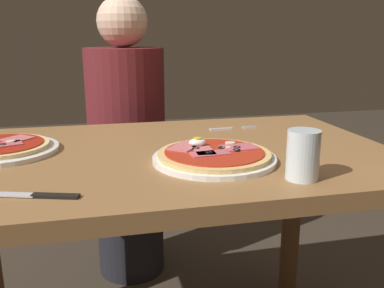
% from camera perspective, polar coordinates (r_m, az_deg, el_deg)
% --- Properties ---
extents(dining_table, '(1.20, 0.75, 0.74)m').
position_cam_1_polar(dining_table, '(1.13, -3.75, -6.88)').
color(dining_table, olive).
rests_on(dining_table, ground).
extents(pizza_foreground, '(0.30, 0.30, 0.05)m').
position_cam_1_polar(pizza_foreground, '(1.00, 3.01, -1.65)').
color(pizza_foreground, white).
rests_on(pizza_foreground, dining_table).
extents(pizza_across_left, '(0.29, 0.29, 0.03)m').
position_cam_1_polar(pizza_across_left, '(1.18, -24.70, -0.54)').
color(pizza_across_left, white).
rests_on(pizza_across_left, dining_table).
extents(water_glass_near, '(0.07, 0.07, 0.11)m').
position_cam_1_polar(water_glass_near, '(0.90, 14.92, -1.90)').
color(water_glass_near, silver).
rests_on(water_glass_near, dining_table).
extents(fork, '(0.16, 0.02, 0.00)m').
position_cam_1_polar(fork, '(1.34, 5.17, 2.14)').
color(fork, silver).
rests_on(fork, dining_table).
extents(knife, '(0.19, 0.08, 0.01)m').
position_cam_1_polar(knife, '(0.84, -20.63, -6.59)').
color(knife, silver).
rests_on(knife, dining_table).
extents(diner_person, '(0.32, 0.32, 1.18)m').
position_cam_1_polar(diner_person, '(1.78, -8.81, -0.70)').
color(diner_person, black).
rests_on(diner_person, ground).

